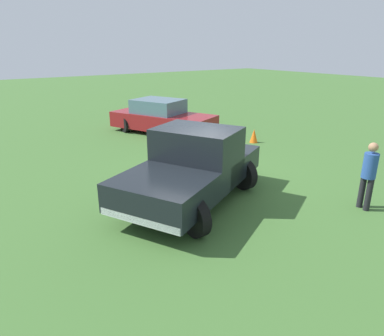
{
  "coord_description": "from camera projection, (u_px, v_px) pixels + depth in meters",
  "views": [
    {
      "loc": [
        -7.01,
        5.33,
        3.69
      ],
      "look_at": [
        -0.54,
        0.78,
        0.9
      ],
      "focal_mm": 32.32,
      "sensor_mm": 36.0,
      "label": 1
    }
  ],
  "objects": [
    {
      "name": "ground_plane",
      "position": [
        204.0,
        188.0,
        9.53
      ],
      "size": [
        80.0,
        80.0,
        0.0
      ],
      "primitive_type": "plane",
      "color": "#3D662D"
    },
    {
      "name": "pickup_truck",
      "position": [
        194.0,
        164.0,
        8.47
      ],
      "size": [
        3.75,
        4.84,
        1.84
      ],
      "rotation": [
        0.0,
        0.0,
        2.04
      ],
      "color": "black",
      "rests_on": "ground_plane"
    },
    {
      "name": "sedan_near",
      "position": [
        162.0,
        118.0,
        15.45
      ],
      "size": [
        5.04,
        3.59,
        1.48
      ],
      "rotation": [
        0.0,
        0.0,
        3.56
      ],
      "color": "black",
      "rests_on": "ground_plane"
    },
    {
      "name": "person_bystander",
      "position": [
        369.0,
        173.0,
        8.03
      ],
      "size": [
        0.38,
        0.38,
        1.64
      ],
      "rotation": [
        0.0,
        0.0,
        4.5
      ],
      "color": "black",
      "rests_on": "ground_plane"
    },
    {
      "name": "traffic_cone",
      "position": [
        254.0,
        136.0,
        13.98
      ],
      "size": [
        0.32,
        0.32,
        0.55
      ],
      "primitive_type": "cone",
      "color": "orange",
      "rests_on": "ground_plane"
    }
  ]
}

